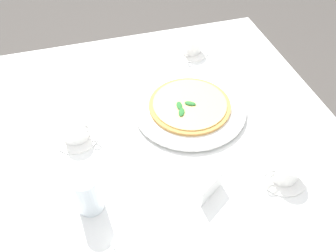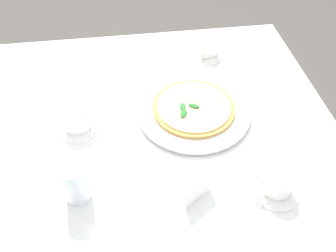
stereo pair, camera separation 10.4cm
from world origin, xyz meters
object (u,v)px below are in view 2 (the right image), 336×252
pizza_plate (193,110)px  water_glass_back_corner (76,183)px  pizza (194,107)px  coffee_cup_right_edge (277,184)px  coffee_cup_far_left (207,49)px  menu_card (199,193)px  coffee_cup_far_right (77,121)px

pizza_plate → water_glass_back_corner: bearing=126.7°
pizza → coffee_cup_right_edge: (-0.31, -0.16, 0.01)m
pizza_plate → coffee_cup_far_left: bearing=-19.5°
water_glass_back_corner → menu_card: bearing=-100.2°
coffee_cup_right_edge → coffee_cup_far_left: (0.62, 0.05, -0.00)m
coffee_cup_far_right → coffee_cup_far_left: bearing=-55.4°
pizza → coffee_cup_far_left: 0.32m
coffee_cup_far_left → menu_card: same height
pizza → menu_card: size_ratio=3.34×
pizza → menu_card: menu_card is taller
pizza → coffee_cup_far_right: (-0.02, 0.36, 0.01)m
pizza_plate → coffee_cup_far_right: (-0.02, 0.36, 0.02)m
coffee_cup_right_edge → water_glass_back_corner: 0.51m
water_glass_back_corner → pizza: bearing=-53.3°
coffee_cup_right_edge → water_glass_back_corner: size_ratio=1.12×
menu_card → coffee_cup_far_left: bearing=42.6°
coffee_cup_far_right → water_glass_back_corner: bearing=-177.8°
water_glass_back_corner → coffee_cup_far_left: bearing=-39.0°
coffee_cup_far_right → water_glass_back_corner: size_ratio=1.10×
menu_card → coffee_cup_far_right: bearing=103.0°
pizza_plate → menu_card: menu_card is taller
pizza → menu_card: (-0.31, 0.05, 0.01)m
coffee_cup_far_left → coffee_cup_far_right: bearing=124.6°
coffee_cup_far_right → water_glass_back_corner: (-0.24, -0.01, 0.02)m
coffee_cup_far_right → menu_card: (-0.30, -0.31, -0.00)m
pizza → coffee_cup_far_right: coffee_cup_far_right is taller
pizza_plate → coffee_cup_far_left: 0.32m
coffee_cup_right_edge → coffee_cup_far_left: bearing=4.6°
coffee_cup_far_left → water_glass_back_corner: (-0.56, 0.45, 0.03)m
pizza_plate → coffee_cup_far_right: coffee_cup_far_right is taller
pizza_plate → coffee_cup_far_right: bearing=92.9°
pizza_plate → menu_card: bearing=171.5°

